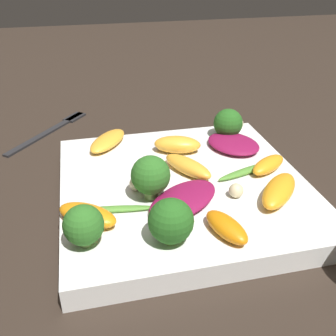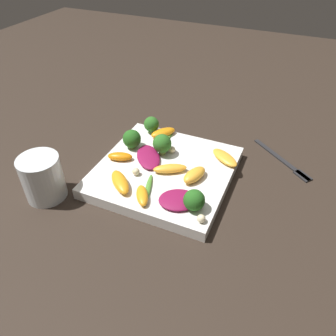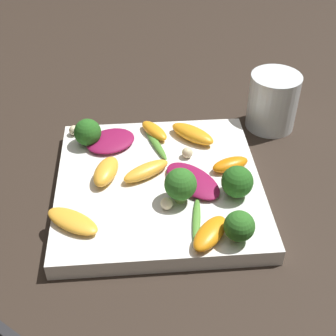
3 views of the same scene
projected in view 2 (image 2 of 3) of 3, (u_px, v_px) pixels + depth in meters
ground_plane at (165, 176)px, 0.74m from camera, size 2.40×2.40×0.00m
plate at (165, 172)px, 0.73m from camera, size 0.29×0.29×0.03m
drinking_glass at (43, 178)px, 0.66m from camera, size 0.08×0.08×0.10m
fork at (287, 163)px, 0.77m from camera, size 0.15×0.13×0.01m
radicchio_leaf_0 at (178, 200)px, 0.64m from camera, size 0.10×0.09×0.01m
radicchio_leaf_1 at (148, 157)px, 0.74m from camera, size 0.10×0.11×0.01m
orange_segment_0 at (120, 156)px, 0.74m from camera, size 0.06×0.04×0.02m
orange_segment_1 at (225, 158)px, 0.74m from camera, size 0.08×0.07×0.01m
orange_segment_2 at (163, 133)px, 0.82m from camera, size 0.06×0.07×0.02m
orange_segment_3 at (120, 182)px, 0.67m from camera, size 0.08×0.07×0.02m
orange_segment_4 at (144, 196)px, 0.64m from camera, size 0.05×0.06×0.02m
orange_segment_5 at (194, 175)px, 0.69m from camera, size 0.05×0.07×0.02m
orange_segment_6 at (170, 169)px, 0.71m from camera, size 0.08×0.06×0.02m
broccoli_floret_0 at (151, 124)px, 0.82m from camera, size 0.04×0.04×0.04m
broccoli_floret_1 at (194, 200)px, 0.61m from camera, size 0.04×0.04×0.04m
broccoli_floret_2 at (132, 139)px, 0.77m from camera, size 0.04×0.04×0.05m
broccoli_floret_3 at (162, 144)px, 0.75m from camera, size 0.04×0.04×0.05m
arugula_sprig_0 at (163, 142)px, 0.80m from camera, size 0.02×0.09×0.01m
arugula_sprig_1 at (148, 189)px, 0.66m from camera, size 0.04×0.09×0.01m
macadamia_nut_0 at (201, 219)px, 0.59m from camera, size 0.02×0.02×0.02m
macadamia_nut_1 at (172, 150)px, 0.76m from camera, size 0.02×0.02×0.02m
macadamia_nut_2 at (136, 172)px, 0.70m from camera, size 0.02×0.02×0.02m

